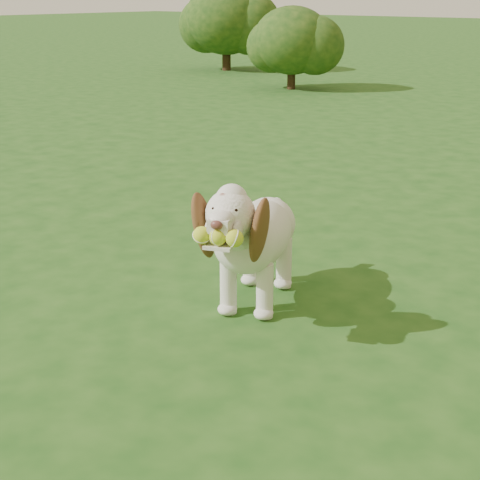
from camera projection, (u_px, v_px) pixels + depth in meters
The scene contains 4 objects.
ground at pixel (181, 299), 3.61m from camera, with size 80.00×80.00×0.00m, color #1A4714.
dog at pixel (253, 234), 3.42m from camera, with size 0.62×1.02×0.69m.
shrub_a at pixel (292, 40), 11.13m from camera, with size 1.20×1.20×1.24m.
shrub_e at pixel (226, 19), 13.78m from camera, with size 1.56×1.56×1.61m.
Camera 1 is at (2.30, -2.42, 1.43)m, focal length 55.00 mm.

